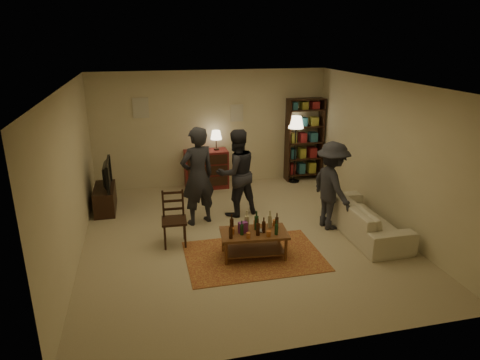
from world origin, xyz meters
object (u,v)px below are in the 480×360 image
object	(u,v)px
dining_chair	(174,216)
person_by_sofa	(332,186)
dresser	(207,168)
bookshelf	(304,139)
person_right	(236,173)
coffee_table	(254,234)
person_left	(198,176)
sofa	(364,218)
floor_lamp	(296,127)
tv_stand	(105,193)

from	to	relation	value
dining_chair	person_by_sofa	size ratio (longest dim) A/B	0.58
dining_chair	dresser	size ratio (longest dim) A/B	0.71
bookshelf	person_right	bearing A→B (deg)	-139.67
coffee_table	person_left	size ratio (longest dim) A/B	0.60
bookshelf	sofa	size ratio (longest dim) A/B	0.97
person_by_sofa	sofa	bearing A→B (deg)	-134.39
dining_chair	sofa	xyz separation A→B (m)	(3.39, -0.39, -0.20)
coffee_table	bookshelf	distance (m)	4.25
coffee_table	floor_lamp	distance (m)	4.06
dresser	bookshelf	world-z (taller)	bookshelf
bookshelf	tv_stand	bearing A→B (deg)	-168.20
tv_stand	floor_lamp	size ratio (longest dim) A/B	0.65
floor_lamp	sofa	world-z (taller)	floor_lamp
coffee_table	sofa	distance (m)	2.22
floor_lamp	person_left	xyz separation A→B (m)	(-2.63, -1.89, -0.43)
person_by_sofa	floor_lamp	bearing A→B (deg)	-12.71
person_right	person_left	bearing A→B (deg)	1.76
dining_chair	person_right	xyz separation A→B (m)	(1.33, 1.00, 0.37)
person_left	person_by_sofa	xyz separation A→B (m)	(2.36, -0.76, -0.12)
person_left	person_right	world-z (taller)	person_left
dresser	person_by_sofa	bearing A→B (deg)	-55.29
floor_lamp	person_by_sofa	world-z (taller)	person_by_sofa
coffee_table	person_left	world-z (taller)	person_left
sofa	person_left	xyz separation A→B (m)	(-2.86, 1.15, 0.64)
bookshelf	person_right	distance (m)	2.77
bookshelf	person_left	size ratio (longest dim) A/B	1.07
dining_chair	person_right	bearing A→B (deg)	39.94
sofa	dining_chair	bearing A→B (deg)	83.45
coffee_table	person_left	xyz separation A→B (m)	(-0.68, 1.53, 0.55)
person_right	dining_chair	bearing A→B (deg)	21.83
dining_chair	person_left	world-z (taller)	person_left
dining_chair	dresser	xyz separation A→B (m)	(1.00, 2.72, -0.03)
coffee_table	bookshelf	bearing A→B (deg)	58.01
floor_lamp	person_right	xyz separation A→B (m)	(-1.83, -1.65, -0.50)
coffee_table	dresser	bearing A→B (deg)	93.46
tv_stand	person_left	distance (m)	2.14
coffee_table	dresser	size ratio (longest dim) A/B	0.82
bookshelf	person_left	world-z (taller)	bookshelf
dresser	person_right	distance (m)	1.80
dresser	floor_lamp	distance (m)	2.34
coffee_table	floor_lamp	xyz separation A→B (m)	(1.94, 3.42, 0.98)
dining_chair	tv_stand	world-z (taller)	tv_stand
floor_lamp	sofa	size ratio (longest dim) A/B	0.78
person_left	person_right	bearing A→B (deg)	176.35
coffee_table	person_left	distance (m)	1.76
sofa	person_by_sofa	world-z (taller)	person_by_sofa
sofa	person_left	world-z (taller)	person_left
bookshelf	coffee_table	bearing A→B (deg)	-121.99
tv_stand	person_left	bearing A→B (deg)	-30.61
dresser	person_left	size ratio (longest dim) A/B	0.72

